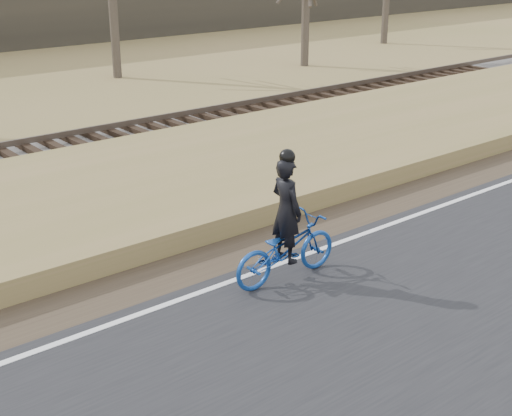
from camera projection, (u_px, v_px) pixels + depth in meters
ground at (316, 260)px, 12.82m from camera, size 120.00×120.00×0.00m
road at (428, 312)px, 11.00m from camera, size 120.00×6.00×0.06m
edge_line at (309, 253)px, 12.94m from camera, size 120.00×0.12×0.01m
shoulder at (273, 239)px, 13.68m from camera, size 120.00×1.60×0.04m
embankment at (185, 189)px, 15.79m from camera, size 120.00×5.00×0.44m
ballast at (104, 151)px, 18.54m from camera, size 120.00×3.00×0.45m
railroad at (103, 140)px, 18.43m from camera, size 120.00×2.40×0.29m
cyclist at (286, 240)px, 11.76m from camera, size 2.08×0.76×2.27m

